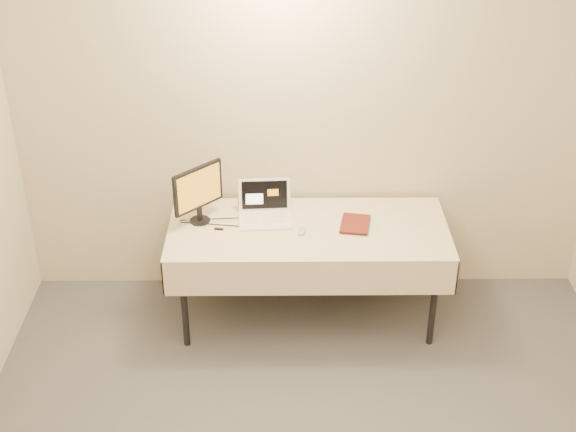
{
  "coord_description": "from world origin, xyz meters",
  "views": [
    {
      "loc": [
        -0.17,
        -2.5,
        3.49
      ],
      "look_at": [
        -0.14,
        1.99,
        0.86
      ],
      "focal_mm": 50.0,
      "sensor_mm": 36.0,
      "label": 1
    }
  ],
  "objects_px": {
    "table": "(308,236)",
    "book": "(342,208)",
    "monitor": "(198,190)",
    "laptop": "(265,210)"
  },
  "relations": [
    {
      "from": "laptop",
      "to": "monitor",
      "type": "relative_size",
      "value": 0.9
    },
    {
      "from": "laptop",
      "to": "monitor",
      "type": "bearing_deg",
      "value": -176.78
    },
    {
      "from": "monitor",
      "to": "book",
      "type": "distance_m",
      "value": 0.95
    },
    {
      "from": "table",
      "to": "book",
      "type": "relative_size",
      "value": 7.43
    },
    {
      "from": "table",
      "to": "monitor",
      "type": "bearing_deg",
      "value": 173.08
    },
    {
      "from": "table",
      "to": "monitor",
      "type": "relative_size",
      "value": 4.59
    },
    {
      "from": "table",
      "to": "laptop",
      "type": "xyz_separation_m",
      "value": [
        -0.29,
        0.14,
        0.12
      ]
    },
    {
      "from": "monitor",
      "to": "book",
      "type": "xyz_separation_m",
      "value": [
        0.95,
        -0.05,
        -0.11
      ]
    },
    {
      "from": "monitor",
      "to": "book",
      "type": "relative_size",
      "value": 1.62
    },
    {
      "from": "table",
      "to": "monitor",
      "type": "xyz_separation_m",
      "value": [
        -0.73,
        0.09,
        0.3
      ]
    }
  ]
}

